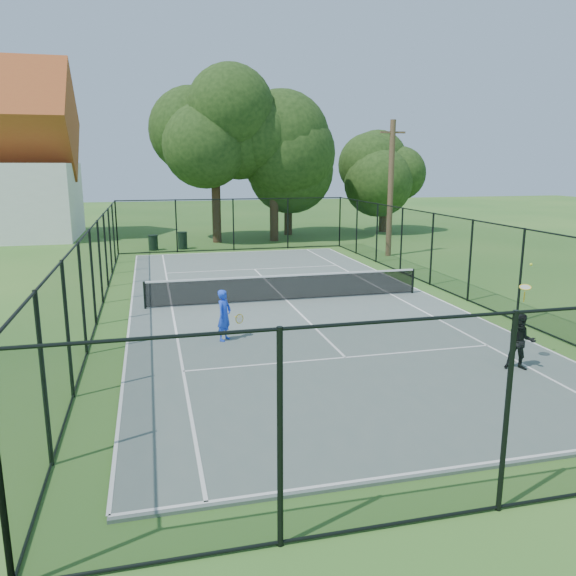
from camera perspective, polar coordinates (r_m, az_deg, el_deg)
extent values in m
plane|color=#2D6322|center=(20.48, -0.16, -1.43)|extent=(120.00, 120.00, 0.00)
cube|color=#586761|center=(20.47, -0.16, -1.34)|extent=(11.00, 24.00, 0.06)
cylinder|color=black|center=(19.81, -14.35, -0.71)|extent=(0.08, 0.08, 0.95)
cylinder|color=black|center=(22.05, 12.57, 0.70)|extent=(0.08, 0.08, 0.95)
cube|color=black|center=(20.36, -0.16, 0.04)|extent=(10.00, 0.03, 0.88)
cube|color=white|center=(20.27, -0.16, 1.27)|extent=(10.00, 0.05, 0.06)
cylinder|color=#332114|center=(36.36, -7.29, 8.11)|extent=(0.56, 0.56, 4.45)
sphere|color=black|center=(36.29, -7.48, 14.78)|extent=(8.03, 8.03, 8.03)
cylinder|color=#332114|center=(36.80, -1.42, 7.66)|extent=(0.56, 0.56, 3.69)
sphere|color=black|center=(36.68, -1.45, 13.12)|extent=(6.62, 6.62, 6.62)
cylinder|color=#332114|center=(40.08, 0.02, 7.85)|extent=(0.56, 0.56, 3.40)
sphere|color=black|center=(39.96, 0.02, 12.21)|extent=(5.40, 5.40, 5.40)
cylinder|color=#332114|center=(42.45, 9.62, 7.58)|extent=(0.56, 0.56, 2.88)
sphere|color=black|center=(42.32, 9.76, 11.22)|extent=(5.03, 5.03, 5.03)
cylinder|color=black|center=(33.76, -13.53, 4.47)|extent=(0.54, 0.54, 0.85)
cylinder|color=black|center=(33.70, -13.57, 5.22)|extent=(0.58, 0.58, 0.05)
cylinder|color=black|center=(33.89, -10.66, 4.73)|extent=(0.54, 0.54, 0.98)
cylinder|color=black|center=(33.83, -10.70, 5.59)|extent=(0.58, 0.58, 0.05)
cylinder|color=#4C3823|center=(31.04, 10.38, 9.83)|extent=(0.30, 0.30, 7.21)
cube|color=#4C3823|center=(31.06, 10.60, 15.28)|extent=(1.40, 0.10, 0.10)
imported|color=blue|center=(15.80, -6.50, -2.76)|extent=(0.60, 0.63, 1.45)
torus|color=gold|center=(16.05, -4.96, -3.14)|extent=(0.27, 0.18, 0.29)
cylinder|color=silver|center=(16.05, -4.96, -3.14)|extent=(0.23, 0.15, 0.25)
imported|color=black|center=(14.59, 22.57, -5.08)|extent=(0.83, 0.76, 1.39)
torus|color=gold|center=(14.71, 22.96, 0.08)|extent=(0.30, 0.28, 0.14)
cylinder|color=silver|center=(14.71, 22.96, 0.08)|extent=(0.26, 0.24, 0.11)
sphere|color=#CCE526|center=(15.00, 23.46, 2.21)|extent=(0.07, 0.07, 0.07)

